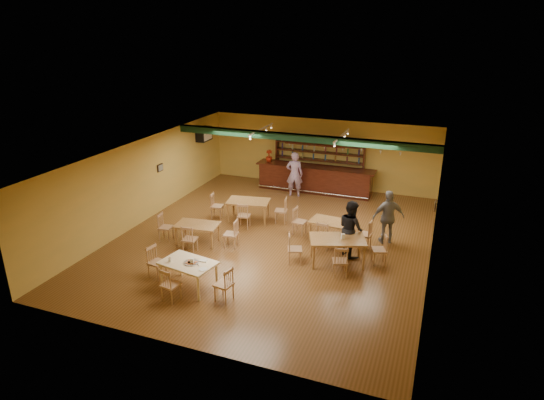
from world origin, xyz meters
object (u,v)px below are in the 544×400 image
at_px(dining_table_d, 337,251).
at_px(near_table, 189,275).
at_px(dining_table_c, 198,234).
at_px(patron_bar, 294,174).
at_px(dining_table_a, 249,210).
at_px(patron_right_a, 351,228).
at_px(bar_counter, 315,179).
at_px(dining_table_b, 331,231).

relative_size(dining_table_d, near_table, 1.12).
bearing_deg(dining_table_c, patron_bar, 67.58).
relative_size(dining_table_a, patron_right_a, 0.85).
xyz_separation_m(bar_counter, dining_table_a, (-1.40, -3.92, -0.19)).
xyz_separation_m(bar_counter, patron_right_a, (2.66, -5.37, 0.33)).
xyz_separation_m(dining_table_a, dining_table_c, (-0.76, -2.43, -0.03)).
relative_size(bar_counter, patron_right_a, 2.87).
bearing_deg(dining_table_b, dining_table_c, -149.91).
bearing_deg(patron_bar, bar_counter, -140.12).
bearing_deg(dining_table_d, dining_table_c, 163.58).
bearing_deg(patron_bar, patron_right_a, 114.35).
height_order(dining_table_a, near_table, near_table).
distance_m(dining_table_d, patron_bar, 6.11).
relative_size(dining_table_d, patron_right_a, 0.91).
xyz_separation_m(dining_table_c, dining_table_d, (4.58, 0.27, 0.06)).
bearing_deg(near_table, patron_right_a, 53.88).
xyz_separation_m(bar_counter, dining_table_b, (1.86, -4.57, -0.22)).
bearing_deg(dining_table_d, patron_right_a, 51.14).
xyz_separation_m(dining_table_b, near_table, (-2.88, -4.32, 0.04)).
distance_m(dining_table_a, near_table, 4.98).
xyz_separation_m(dining_table_a, near_table, (0.39, -4.97, 0.01)).
bearing_deg(dining_table_a, dining_table_b, -21.24).
xyz_separation_m(dining_table_d, patron_bar, (-3.07, 5.25, 0.54)).
relative_size(near_table, patron_right_a, 0.81).
height_order(bar_counter, near_table, bar_counter).
relative_size(bar_counter, patron_bar, 2.70).
xyz_separation_m(bar_counter, patron_bar, (-0.65, -0.83, 0.38)).
xyz_separation_m(patron_bar, patron_right_a, (3.31, -4.55, -0.06)).
relative_size(dining_table_b, patron_right_a, 0.78).
relative_size(bar_counter, dining_table_b, 3.70).
bearing_deg(dining_table_c, near_table, -72.92).
height_order(near_table, patron_bar, patron_bar).
bearing_deg(bar_counter, patron_bar, -128.41).
height_order(bar_counter, patron_bar, patron_bar).
distance_m(dining_table_a, patron_right_a, 4.34).
bearing_deg(dining_table_a, patron_bar, 66.41).
distance_m(bar_counter, dining_table_a, 4.17).
distance_m(dining_table_a, dining_table_d, 4.39).
relative_size(dining_table_c, patron_bar, 0.73).
height_order(bar_counter, dining_table_a, bar_counter).
distance_m(dining_table_c, dining_table_d, 4.58).
relative_size(dining_table_c, patron_right_a, 0.77).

